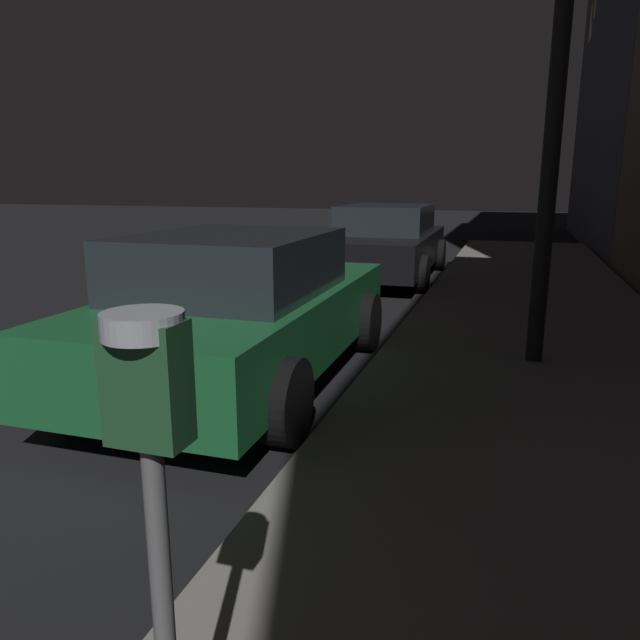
% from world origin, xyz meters
% --- Properties ---
extents(parking_meter, '(0.19, 0.19, 1.45)m').
position_xyz_m(parking_meter, '(4.47, 0.65, 1.24)').
color(parking_meter, '#59595B').
rests_on(parking_meter, sidewalk).
extents(car_green, '(2.09, 4.22, 1.43)m').
position_xyz_m(car_green, '(2.85, 4.50, 0.70)').
color(car_green, '#19592D').
rests_on(car_green, ground).
extents(car_black, '(2.14, 4.59, 1.43)m').
position_xyz_m(car_black, '(2.85, 11.08, 0.71)').
color(car_black, black).
rests_on(car_black, ground).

